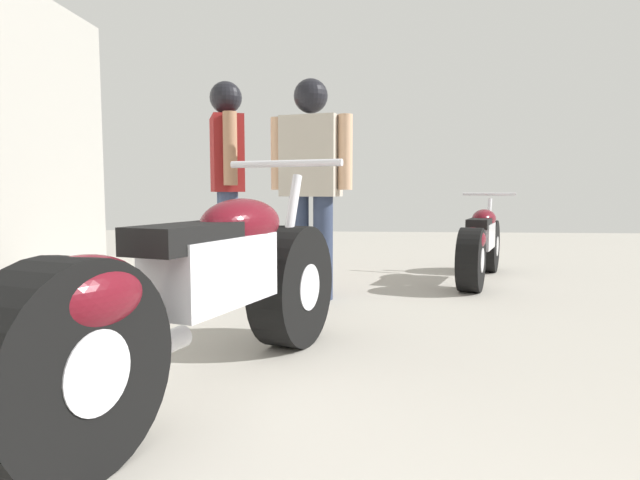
{
  "coord_description": "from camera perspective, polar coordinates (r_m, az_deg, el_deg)",
  "views": [
    {
      "loc": [
        0.39,
        0.33,
        0.83
      ],
      "look_at": [
        0.13,
        3.57,
        0.54
      ],
      "focal_mm": 30.46,
      "sensor_mm": 36.0,
      "label": 1
    }
  ],
  "objects": [
    {
      "name": "motorcycle_maroon_cruiser",
      "position": [
        2.24,
        -11.71,
        -5.64
      ],
      "size": [
        0.94,
        2.07,
        0.99
      ],
      "color": "black",
      "rests_on": "ground_plane"
    },
    {
      "name": "motorcycle_black_naked",
      "position": [
        5.18,
        16.47,
        -0.47
      ],
      "size": [
        0.79,
        1.7,
        0.81
      ],
      "color": "black",
      "rests_on": "ground_plane"
    },
    {
      "name": "ground_plane",
      "position": [
        3.14,
        -2.73,
        -10.2
      ],
      "size": [
        15.97,
        15.97,
        0.0
      ],
      "primitive_type": "plane",
      "color": "#A8A399"
    },
    {
      "name": "mechanic_in_blue",
      "position": [
        4.68,
        -9.76,
        7.7
      ],
      "size": [
        0.38,
        0.68,
        1.74
      ],
      "color": "#384766",
      "rests_on": "ground_plane"
    },
    {
      "name": "mechanic_with_helmet",
      "position": [
        4.15,
        -0.97,
        7.52
      ],
      "size": [
        0.66,
        0.34,
        1.67
      ],
      "color": "#2D3851",
      "rests_on": "ground_plane"
    }
  ]
}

